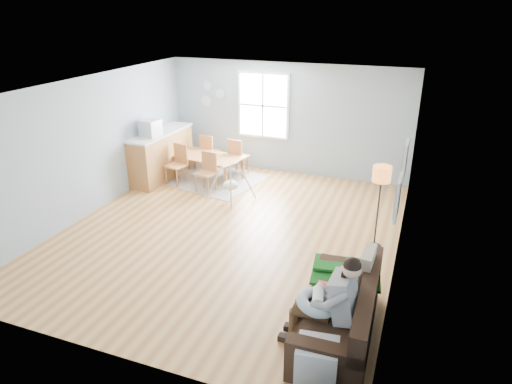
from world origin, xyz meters
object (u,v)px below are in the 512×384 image
at_px(toddler, 341,280).
at_px(chair_se, 207,169).
at_px(chair_ne, 237,155).
at_px(monitor, 150,128).
at_px(father, 331,300).
at_px(baby_swing, 231,184).
at_px(chair_nw, 209,150).
at_px(sofa, 343,316).
at_px(floor_lamp, 381,181).
at_px(counter, 162,155).
at_px(dining_table, 209,168).
at_px(chair_sw, 178,161).
at_px(storage_cube, 316,362).

relative_size(toddler, chair_se, 0.93).
relative_size(chair_ne, monitor, 2.05).
relative_size(father, baby_swing, 1.30).
bearing_deg(chair_nw, toddler, -48.90).
height_order(sofa, floor_lamp, floor_lamp).
height_order(sofa, father, father).
height_order(toddler, baby_swing, toddler).
bearing_deg(sofa, counter, 141.15).
height_order(father, dining_table, father).
height_order(toddler, chair_se, toddler).
bearing_deg(father, chair_sw, 136.54).
distance_m(dining_table, monitor, 1.66).
height_order(floor_lamp, baby_swing, floor_lamp).
xyz_separation_m(father, toddler, (0.04, 0.48, -0.02)).
relative_size(father, floor_lamp, 0.89).
relative_size(chair_se, monitor, 1.97).
distance_m(sofa, counter, 6.70).
xyz_separation_m(toddler, chair_sw, (-4.57, 3.81, -0.16)).
xyz_separation_m(sofa, chair_se, (-3.81, 3.83, 0.21)).
bearing_deg(toddler, chair_ne, 125.99).
distance_m(dining_table, chair_nw, 0.77).
bearing_deg(chair_nw, sofa, -49.43).
height_order(sofa, dining_table, sofa).
height_order(floor_lamp, chair_nw, floor_lamp).
distance_m(father, baby_swing, 4.82).
height_order(monitor, baby_swing, monitor).
xyz_separation_m(chair_sw, baby_swing, (1.56, -0.50, -0.17)).
height_order(father, chair_sw, father).
xyz_separation_m(chair_nw, baby_swing, (1.33, -1.66, -0.15)).
relative_size(storage_cube, chair_ne, 0.55).
height_order(storage_cube, chair_se, chair_se).
xyz_separation_m(father, monitor, (-5.08, 4.10, 0.62)).
xyz_separation_m(father, baby_swing, (-2.97, 3.79, -0.35)).
height_order(dining_table, chair_se, chair_se).
distance_m(floor_lamp, monitor, 5.47).
xyz_separation_m(floor_lamp, baby_swing, (-3.19, 1.02, -0.89)).
bearing_deg(counter, sofa, -38.85).
relative_size(sofa, monitor, 4.55).
xyz_separation_m(storage_cube, chair_se, (-3.67, 4.70, 0.25)).
xyz_separation_m(sofa, toddler, (-0.08, 0.19, 0.41)).
bearing_deg(chair_ne, baby_swing, -72.23).
xyz_separation_m(storage_cube, counter, (-5.08, 5.07, 0.32)).
xyz_separation_m(father, chair_sw, (-4.53, 4.29, -0.18)).
xyz_separation_m(chair_sw, chair_nw, (0.23, 1.16, -0.02)).
distance_m(sofa, dining_table, 6.09).
bearing_deg(chair_sw, sofa, -40.71).
xyz_separation_m(floor_lamp, chair_nw, (-4.52, 2.68, -0.74)).
xyz_separation_m(counter, baby_swing, (2.12, -0.70, -0.22)).
xyz_separation_m(toddler, storage_cube, (-0.05, -1.06, -0.44)).
xyz_separation_m(chair_se, chair_ne, (0.24, 1.16, 0.03)).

